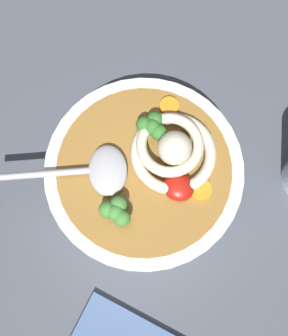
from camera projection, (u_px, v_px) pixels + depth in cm
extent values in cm
cube|color=#474C56|center=(117.00, 188.00, 50.57)|extent=(108.10, 108.10, 3.70)
cylinder|color=white|center=(144.00, 174.00, 46.13)|extent=(23.21, 23.21, 5.88)
cylinder|color=olive|center=(144.00, 174.00, 45.90)|extent=(20.42, 20.42, 5.41)
torus|color=beige|center=(173.00, 153.00, 43.06)|extent=(9.96, 9.96, 1.37)
torus|color=beige|center=(170.00, 145.00, 42.16)|extent=(10.67, 10.67, 1.24)
sphere|color=beige|center=(175.00, 148.00, 41.34)|extent=(3.86, 3.86, 3.86)
ellipsoid|color=#B7B7BC|center=(108.00, 169.00, 42.44)|extent=(6.49, 7.28, 1.60)
cylinder|color=#B7B7BC|center=(42.00, 174.00, 42.28)|extent=(13.99, 6.93, 0.80)
ellipsoid|color=#B2190F|center=(179.00, 187.00, 41.88)|extent=(3.56, 3.20, 1.60)
cylinder|color=#7A9E60|center=(116.00, 214.00, 41.37)|extent=(0.96, 0.96, 1.03)
sphere|color=#478938|center=(115.00, 212.00, 39.96)|extent=(1.89, 1.89, 1.89)
sphere|color=#478938|center=(107.00, 209.00, 40.21)|extent=(1.89, 1.89, 1.89)
sphere|color=#478938|center=(122.00, 218.00, 39.88)|extent=(1.89, 1.89, 1.89)
sphere|color=#478938|center=(119.00, 204.00, 40.33)|extent=(1.89, 1.89, 1.89)
cylinder|color=#7A9E60|center=(152.00, 131.00, 43.93)|extent=(0.98, 0.98, 1.05)
sphere|color=#38752D|center=(152.00, 127.00, 42.50)|extent=(1.92, 1.92, 1.92)
sphere|color=#38752D|center=(144.00, 124.00, 42.75)|extent=(1.92, 1.92, 1.92)
sphere|color=#38752D|center=(158.00, 132.00, 42.42)|extent=(1.92, 1.92, 1.92)
sphere|color=#38752D|center=(155.00, 120.00, 42.87)|extent=(1.92, 1.92, 1.92)
cylinder|color=orange|center=(200.00, 189.00, 42.42)|extent=(2.59, 2.59, 0.40)
cylinder|color=orange|center=(169.00, 106.00, 44.96)|extent=(2.30, 2.30, 0.71)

